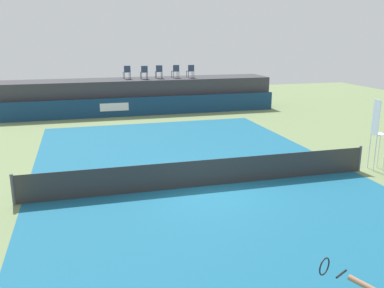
{
  "coord_description": "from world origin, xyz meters",
  "views": [
    {
      "loc": [
        -4.04,
        -12.97,
        5.11
      ],
      "look_at": [
        0.07,
        2.0,
        1.0
      ],
      "focal_mm": 38.77,
      "sensor_mm": 36.0,
      "label": 1
    }
  ],
  "objects_px": {
    "net_post_far": "(360,159)",
    "spectator_chair_far_right": "(191,71)",
    "spectator_chair_right": "(176,71)",
    "umpire_chair": "(377,130)",
    "spectator_chair_center": "(159,71)",
    "spectator_chair_far_left": "(127,72)",
    "net_post_near": "(13,190)",
    "spectator_chair_left": "(144,72)"
  },
  "relations": [
    {
      "from": "spectator_chair_center",
      "to": "net_post_near",
      "type": "xyz_separation_m",
      "value": [
        -7.55,
        -15.26,
        -2.19
      ]
    },
    {
      "from": "net_post_far",
      "to": "spectator_chair_right",
      "type": "bearing_deg",
      "value": 103.55
    },
    {
      "from": "net_post_near",
      "to": "spectator_chair_far_left",
      "type": "bearing_deg",
      "value": 70.74
    },
    {
      "from": "spectator_chair_far_left",
      "to": "net_post_near",
      "type": "xyz_separation_m",
      "value": [
        -5.4,
        -15.45,
        -2.19
      ]
    },
    {
      "from": "spectator_chair_right",
      "to": "spectator_chair_far_right",
      "type": "height_order",
      "value": "same"
    },
    {
      "from": "spectator_chair_right",
      "to": "net_post_near",
      "type": "xyz_separation_m",
      "value": [
        -8.72,
        -15.26,
        -2.19
      ]
    },
    {
      "from": "spectator_chair_center",
      "to": "net_post_near",
      "type": "height_order",
      "value": "spectator_chair_center"
    },
    {
      "from": "spectator_chair_far_right",
      "to": "spectator_chair_left",
      "type": "bearing_deg",
      "value": -179.57
    },
    {
      "from": "spectator_chair_far_left",
      "to": "spectator_chair_right",
      "type": "distance_m",
      "value": 3.33
    },
    {
      "from": "spectator_chair_far_left",
      "to": "spectator_chair_center",
      "type": "bearing_deg",
      "value": -5.05
    },
    {
      "from": "umpire_chair",
      "to": "net_post_far",
      "type": "distance_m",
      "value": 1.27
    },
    {
      "from": "spectator_chair_center",
      "to": "umpire_chair",
      "type": "relative_size",
      "value": 0.32
    },
    {
      "from": "net_post_near",
      "to": "net_post_far",
      "type": "relative_size",
      "value": 1.0
    },
    {
      "from": "spectator_chair_left",
      "to": "net_post_far",
      "type": "distance_m",
      "value": 16.31
    },
    {
      "from": "spectator_chair_far_left",
      "to": "spectator_chair_left",
      "type": "height_order",
      "value": "same"
    },
    {
      "from": "spectator_chair_center",
      "to": "net_post_far",
      "type": "xyz_separation_m",
      "value": [
        4.85,
        -15.26,
        -2.19
      ]
    },
    {
      "from": "spectator_chair_center",
      "to": "spectator_chair_right",
      "type": "xyz_separation_m",
      "value": [
        1.17,
        -0.0,
        0.0
      ]
    },
    {
      "from": "spectator_chair_left",
      "to": "spectator_chair_far_right",
      "type": "relative_size",
      "value": 1.0
    },
    {
      "from": "spectator_chair_far_left",
      "to": "spectator_chair_right",
      "type": "bearing_deg",
      "value": -3.32
    },
    {
      "from": "spectator_chair_left",
      "to": "spectator_chair_center",
      "type": "bearing_deg",
      "value": 11.49
    },
    {
      "from": "spectator_chair_far_right",
      "to": "net_post_near",
      "type": "height_order",
      "value": "spectator_chair_far_right"
    },
    {
      "from": "net_post_near",
      "to": "spectator_chair_left",
      "type": "bearing_deg",
      "value": 66.63
    },
    {
      "from": "spectator_chair_center",
      "to": "spectator_chair_far_right",
      "type": "bearing_deg",
      "value": -4.95
    },
    {
      "from": "umpire_chair",
      "to": "net_post_near",
      "type": "bearing_deg",
      "value": -179.94
    },
    {
      "from": "spectator_chair_far_left",
      "to": "umpire_chair",
      "type": "relative_size",
      "value": 0.32
    },
    {
      "from": "spectator_chair_left",
      "to": "spectator_chair_right",
      "type": "relative_size",
      "value": 1.0
    },
    {
      "from": "spectator_chair_center",
      "to": "net_post_far",
      "type": "bearing_deg",
      "value": -72.38
    },
    {
      "from": "net_post_far",
      "to": "spectator_chair_far_right",
      "type": "bearing_deg",
      "value": 99.98
    },
    {
      "from": "spectator_chair_center",
      "to": "net_post_near",
      "type": "distance_m",
      "value": 17.17
    },
    {
      "from": "spectator_chair_far_right",
      "to": "net_post_far",
      "type": "height_order",
      "value": "spectator_chair_far_right"
    },
    {
      "from": "spectator_chair_center",
      "to": "spectator_chair_far_right",
      "type": "relative_size",
      "value": 1.0
    },
    {
      "from": "spectator_chair_right",
      "to": "spectator_chair_far_right",
      "type": "relative_size",
      "value": 1.0
    },
    {
      "from": "umpire_chair",
      "to": "net_post_near",
      "type": "distance_m",
      "value": 13.09
    },
    {
      "from": "spectator_chair_right",
      "to": "spectator_chair_far_right",
      "type": "bearing_deg",
      "value": -10.38
    },
    {
      "from": "spectator_chair_right",
      "to": "net_post_far",
      "type": "xyz_separation_m",
      "value": [
        3.68,
        -15.26,
        -2.19
      ]
    },
    {
      "from": "spectator_chair_right",
      "to": "umpire_chair",
      "type": "height_order",
      "value": "spectator_chair_right"
    },
    {
      "from": "spectator_chair_left",
      "to": "net_post_far",
      "type": "relative_size",
      "value": 0.89
    },
    {
      "from": "spectator_chair_far_right",
      "to": "net_post_near",
      "type": "xyz_separation_m",
      "value": [
        -9.75,
        -15.07,
        -2.19
      ]
    },
    {
      "from": "spectator_chair_far_left",
      "to": "spectator_chair_center",
      "type": "distance_m",
      "value": 2.17
    },
    {
      "from": "umpire_chair",
      "to": "spectator_chair_far_left",
      "type": "bearing_deg",
      "value": 116.36
    },
    {
      "from": "spectator_chair_center",
      "to": "umpire_chair",
      "type": "distance_m",
      "value": 16.24
    },
    {
      "from": "net_post_far",
      "to": "spectator_chair_center",
      "type": "bearing_deg",
      "value": 107.62
    }
  ]
}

